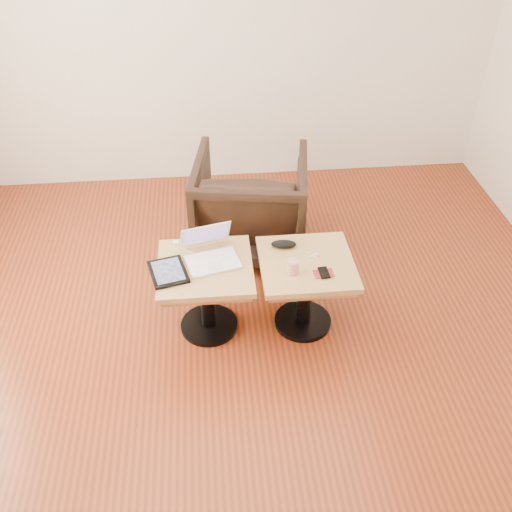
{
  "coord_description": "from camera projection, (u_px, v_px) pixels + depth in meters",
  "views": [
    {
      "loc": [
        -0.26,
        -2.5,
        2.73
      ],
      "look_at": [
        0.01,
        0.23,
        0.58
      ],
      "focal_mm": 40.0,
      "sensor_mm": 36.0,
      "label": 1
    }
  ],
  "objects": [
    {
      "name": "earbuds_tangle",
      "position": [
        314.0,
        255.0,
        3.57
      ],
      "size": [
        0.07,
        0.06,
        0.01
      ],
      "color": "white",
      "rests_on": "side_table_right"
    },
    {
      "name": "laptop",
      "position": [
        210.0,
        253.0,
        3.53
      ],
      "size": [
        0.38,
        0.38,
        0.21
      ],
      "rotation": [
        0.0,
        0.0,
        0.24
      ],
      "color": "white",
      "rests_on": "side_table_left"
    },
    {
      "name": "side_table_left",
      "position": [
        206.0,
        282.0,
        3.58
      ],
      "size": [
        0.58,
        0.58,
        0.53
      ],
      "rotation": [
        0.0,
        0.0,
        -0.0
      ],
      "color": "black",
      "rests_on": "ground"
    },
    {
      "name": "side_table_right",
      "position": [
        306.0,
        278.0,
        3.61
      ],
      "size": [
        0.58,
        0.58,
        0.53
      ],
      "rotation": [
        0.0,
        0.0,
        0.0
      ],
      "color": "black",
      "rests_on": "ground"
    },
    {
      "name": "armchair",
      "position": [
        251.0,
        204.0,
        4.31
      ],
      "size": [
        0.94,
        0.96,
        0.77
      ],
      "primitive_type": "imported",
      "rotation": [
        0.0,
        0.0,
        2.98
      ],
      "color": "black",
      "rests_on": "ground"
    },
    {
      "name": "tablet",
      "position": [
        168.0,
        272.0,
        3.43
      ],
      "size": [
        0.27,
        0.31,
        0.02
      ],
      "rotation": [
        0.0,
        0.0,
        0.24
      ],
      "color": "black",
      "rests_on": "side_table_left"
    },
    {
      "name": "striped_cup",
      "position": [
        293.0,
        267.0,
        3.42
      ],
      "size": [
        0.08,
        0.08,
        0.09
      ],
      "primitive_type": "cylinder",
      "rotation": [
        0.0,
        0.0,
        0.16
      ],
      "color": "#C32D47",
      "rests_on": "side_table_right"
    },
    {
      "name": "charging_adapter",
      "position": [
        176.0,
        243.0,
        3.66
      ],
      "size": [
        0.04,
        0.04,
        0.02
      ],
      "primitive_type": "cube",
      "rotation": [
        0.0,
        0.0,
        -0.02
      ],
      "color": "white",
      "rests_on": "side_table_left"
    },
    {
      "name": "glasses_case",
      "position": [
        284.0,
        244.0,
        3.63
      ],
      "size": [
        0.17,
        0.09,
        0.05
      ],
      "primitive_type": "ellipsoid",
      "rotation": [
        0.0,
        0.0,
        -0.13
      ],
      "color": "black",
      "rests_on": "side_table_right"
    },
    {
      "name": "room_shell",
      "position": [
        259.0,
        163.0,
        2.83
      ],
      "size": [
        4.52,
        4.52,
        2.71
      ],
      "color": "#5C2511",
      "rests_on": "ground"
    },
    {
      "name": "phone_on_sleeve",
      "position": [
        324.0,
        273.0,
        3.43
      ],
      "size": [
        0.12,
        0.11,
        0.01
      ],
      "rotation": [
        0.0,
        0.0,
        0.06
      ],
      "color": "maroon",
      "rests_on": "side_table_right"
    }
  ]
}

